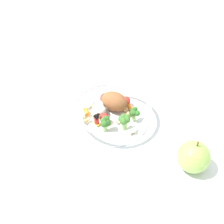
% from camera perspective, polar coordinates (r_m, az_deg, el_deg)
% --- Properties ---
extents(ground_plane, '(2.40, 2.40, 0.00)m').
position_cam_1_polar(ground_plane, '(0.70, 1.50, -1.64)').
color(ground_plane, white).
extents(food_container, '(0.20, 0.20, 0.06)m').
position_cam_1_polar(food_container, '(0.69, -0.15, 0.37)').
color(food_container, white).
rests_on(food_container, ground_plane).
extents(loose_apple, '(0.07, 0.07, 0.08)m').
position_cam_1_polar(loose_apple, '(0.60, 17.26, -9.24)').
color(loose_apple, '#8CB74C').
rests_on(loose_apple, ground_plane).
extents(folded_napkin, '(0.18, 0.18, 0.01)m').
position_cam_1_polar(folded_napkin, '(0.79, -14.43, 2.98)').
color(folded_napkin, white).
rests_on(folded_napkin, ground_plane).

